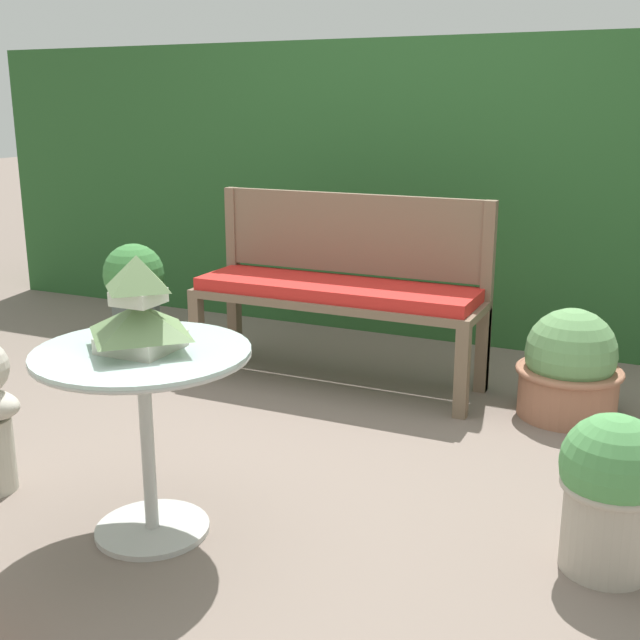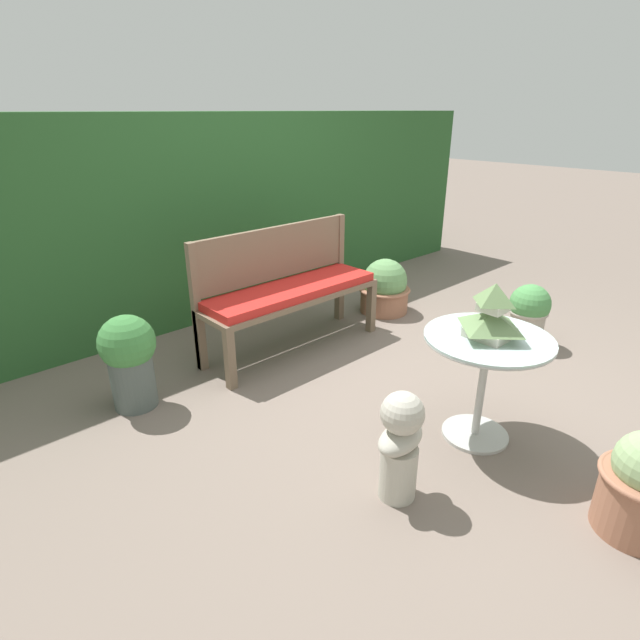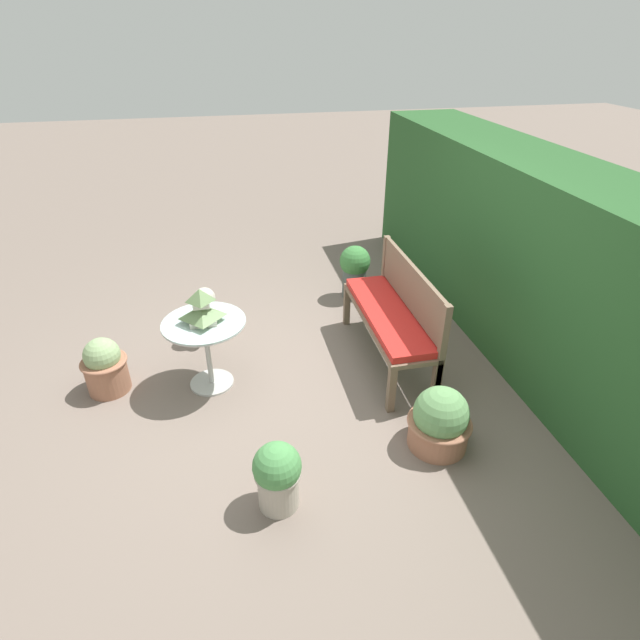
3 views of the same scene
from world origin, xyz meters
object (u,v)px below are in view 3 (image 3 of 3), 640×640
at_px(potted_plant_hedge_corner, 440,421).
at_px(potted_plant_table_near, 277,475).
at_px(garden_bust, 207,313).
at_px(potted_plant_patio_mid, 105,366).
at_px(potted_plant_table_far, 355,269).
at_px(pagoda_birdhouse, 202,308).
at_px(garden_bench, 388,318).
at_px(patio_table, 206,336).

bearing_deg(potted_plant_hedge_corner, potted_plant_table_near, -76.79).
relative_size(garden_bust, potted_plant_patio_mid, 1.14).
relative_size(potted_plant_hedge_corner, potted_plant_table_far, 0.81).
distance_m(potted_plant_patio_mid, potted_plant_table_near, 1.97).
bearing_deg(pagoda_birdhouse, potted_plant_table_far, 128.43).
distance_m(garden_bench, potted_plant_table_near, 1.89).
bearing_deg(patio_table, potted_plant_table_far, 128.43).
bearing_deg(garden_bust, potted_plant_table_far, 102.51).
height_order(patio_table, potted_plant_table_near, patio_table).
height_order(potted_plant_hedge_corner, potted_plant_table_near, same).
height_order(pagoda_birdhouse, potted_plant_table_near, pagoda_birdhouse).
bearing_deg(patio_table, potted_plant_hedge_corner, 56.17).
relative_size(potted_plant_patio_mid, potted_plant_table_near, 1.01).
bearing_deg(garden_bench, potted_plant_table_near, -40.15).
bearing_deg(potted_plant_patio_mid, pagoda_birdhouse, 83.09).
distance_m(garden_bust, potted_plant_patio_mid, 1.07).
bearing_deg(garden_bench, potted_plant_patio_mid, -91.51).
relative_size(garden_bench, potted_plant_patio_mid, 2.90).
xyz_separation_m(potted_plant_hedge_corner, potted_plant_table_near, (0.29, -1.25, 0.04)).
xyz_separation_m(pagoda_birdhouse, potted_plant_table_near, (1.40, 0.40, -0.50)).
distance_m(garden_bust, potted_plant_table_near, 2.16).
bearing_deg(pagoda_birdhouse, potted_plant_patio_mid, -96.91).
bearing_deg(garden_bench, garden_bust, -112.89).
bearing_deg(pagoda_birdhouse, patio_table, 75.96).
bearing_deg(potted_plant_table_far, garden_bust, -70.24).
xyz_separation_m(garden_bust, potted_plant_table_far, (-0.60, 1.67, 0.03)).
xyz_separation_m(garden_bench, potted_plant_hedge_corner, (1.15, 0.03, -0.22)).
xyz_separation_m(garden_bust, potted_plant_hedge_corner, (1.83, 1.65, -0.09)).
bearing_deg(patio_table, pagoda_birdhouse, -104.04).
height_order(pagoda_birdhouse, potted_plant_hedge_corner, pagoda_birdhouse).
relative_size(potted_plant_patio_mid, potted_plant_table_far, 0.82).
relative_size(garden_bench, potted_plant_hedge_corner, 2.92).
distance_m(pagoda_birdhouse, potted_plant_patio_mid, 1.02).
xyz_separation_m(garden_bench, potted_plant_patio_mid, (-0.07, -2.49, -0.21)).
bearing_deg(pagoda_birdhouse, garden_bench, 91.41).
xyz_separation_m(pagoda_birdhouse, potted_plant_hedge_corner, (1.11, 1.65, -0.54)).
bearing_deg(potted_plant_table_near, potted_plant_patio_mid, -139.74).
bearing_deg(potted_plant_table_near, garden_bench, 139.85).
xyz_separation_m(patio_table, potted_plant_table_far, (-1.32, 1.66, -0.16)).
distance_m(pagoda_birdhouse, garden_bust, 0.85).
relative_size(potted_plant_hedge_corner, potted_plant_patio_mid, 0.99).
xyz_separation_m(potted_plant_table_far, potted_plant_table_near, (2.72, -1.26, -0.08)).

